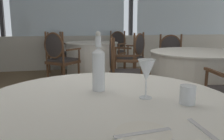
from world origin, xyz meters
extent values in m
plane|color=#756047|center=(0.00, 0.00, 0.00)|extent=(13.08, 13.08, 0.00)
cube|color=beige|center=(0.00, 3.58, 0.42)|extent=(10.06, 0.12, 0.85)
cube|color=silver|center=(3.15, 3.60, 1.75)|extent=(2.77, 0.02, 1.81)
cube|color=#333338|center=(1.58, 3.58, 1.75)|extent=(0.08, 0.14, 1.81)
cylinder|color=silver|center=(0.00, -1.29, 0.75)|extent=(1.29, 1.29, 0.02)
cylinder|color=silver|center=(0.05, -1.69, 0.76)|extent=(0.19, 0.19, 0.01)
cube|color=silver|center=(0.05, -1.69, 0.77)|extent=(0.21, 0.04, 0.00)
cube|color=silver|center=(0.27, -1.70, 0.76)|extent=(0.02, 0.19, 0.00)
cylinder|color=white|center=(-0.01, -1.13, 0.86)|extent=(0.07, 0.07, 0.21)
cone|color=white|center=(-0.01, -1.13, 0.99)|extent=(0.07, 0.07, 0.03)
cylinder|color=white|center=(-0.01, -1.13, 1.03)|extent=(0.03, 0.03, 0.06)
sphere|color=silver|center=(-0.01, -1.13, 1.07)|extent=(0.03, 0.03, 0.03)
cylinder|color=white|center=(0.20, -1.31, 0.76)|extent=(0.06, 0.06, 0.00)
cylinder|color=white|center=(0.20, -1.31, 0.80)|extent=(0.01, 0.01, 0.08)
cone|color=white|center=(0.20, -1.31, 0.90)|extent=(0.09, 0.09, 0.11)
cylinder|color=white|center=(0.36, -1.44, 0.80)|extent=(0.07, 0.07, 0.09)
cylinder|color=silver|center=(0.41, 2.54, 0.75)|extent=(1.12, 1.12, 0.02)
cylinder|color=silver|center=(0.41, 2.54, 0.37)|extent=(1.09, 1.09, 0.74)
cube|color=brown|center=(1.06, 1.92, 0.45)|extent=(0.65, 0.65, 0.05)
cube|color=#383333|center=(1.06, 1.92, 0.50)|extent=(0.60, 0.60, 0.04)
cylinder|color=brown|center=(0.78, 1.91, 0.21)|extent=(0.04, 0.04, 0.43)
cylinder|color=brown|center=(1.06, 2.20, 0.21)|extent=(0.04, 0.04, 0.43)
cylinder|color=brown|center=(1.07, 1.64, 0.21)|extent=(0.04, 0.04, 0.43)
cylinder|color=brown|center=(1.35, 1.93, 0.21)|extent=(0.04, 0.04, 0.43)
cylinder|color=brown|center=(1.07, 1.64, 0.73)|extent=(0.04, 0.04, 0.50)
cylinder|color=brown|center=(1.35, 1.93, 0.73)|extent=(0.04, 0.04, 0.50)
ellipsoid|color=#383333|center=(1.22, 1.77, 0.75)|extent=(0.30, 0.32, 0.42)
torus|color=brown|center=(1.22, 1.77, 0.75)|extent=(0.32, 0.34, 0.43)
cube|color=brown|center=(0.88, 1.75, 0.70)|extent=(0.29, 0.28, 0.03)
cylinder|color=brown|center=(0.78, 1.85, 0.59)|extent=(0.03, 0.03, 0.22)
cube|color=brown|center=(1.22, 2.12, 0.70)|extent=(0.29, 0.28, 0.03)
cylinder|color=brown|center=(1.12, 2.21, 0.59)|extent=(0.03, 0.03, 0.22)
cube|color=brown|center=(1.03, 3.19, 0.43)|extent=(0.65, 0.65, 0.05)
cube|color=#383333|center=(1.03, 3.19, 0.47)|extent=(0.60, 0.60, 0.04)
cylinder|color=brown|center=(1.04, 2.91, 0.20)|extent=(0.04, 0.04, 0.40)
cylinder|color=brown|center=(0.74, 3.18, 0.20)|extent=(0.04, 0.04, 0.40)
cylinder|color=brown|center=(1.31, 3.20, 0.20)|extent=(0.04, 0.04, 0.40)
cylinder|color=brown|center=(1.02, 3.48, 0.20)|extent=(0.04, 0.04, 0.40)
cylinder|color=brown|center=(1.31, 3.20, 0.71)|extent=(0.04, 0.04, 0.52)
cylinder|color=brown|center=(1.02, 3.48, 0.71)|extent=(0.04, 0.04, 0.52)
ellipsoid|color=#383333|center=(1.18, 3.35, 0.74)|extent=(0.32, 0.30, 0.44)
torus|color=brown|center=(1.18, 3.35, 0.74)|extent=(0.35, 0.33, 0.45)
cube|color=brown|center=(1.20, 3.01, 0.67)|extent=(0.28, 0.29, 0.03)
cylinder|color=brown|center=(1.10, 2.90, 0.56)|extent=(0.03, 0.03, 0.22)
cube|color=brown|center=(0.83, 3.35, 0.67)|extent=(0.28, 0.29, 0.03)
cylinder|color=brown|center=(0.74, 3.25, 0.56)|extent=(0.03, 0.03, 0.22)
cube|color=brown|center=(-0.24, 3.16, 0.42)|extent=(0.65, 0.65, 0.05)
cube|color=#383333|center=(-0.24, 3.16, 0.47)|extent=(0.60, 0.60, 0.04)
cylinder|color=brown|center=(0.04, 3.16, 0.20)|extent=(0.04, 0.04, 0.40)
cylinder|color=brown|center=(-0.24, 2.87, 0.20)|extent=(0.04, 0.04, 0.40)
cylinder|color=brown|center=(-0.25, 3.44, 0.20)|extent=(0.04, 0.04, 0.40)
cylinder|color=brown|center=(-0.53, 3.15, 0.20)|extent=(0.04, 0.04, 0.40)
cylinder|color=brown|center=(-0.25, 3.44, 0.70)|extent=(0.04, 0.04, 0.51)
cylinder|color=brown|center=(-0.53, 3.15, 0.70)|extent=(0.04, 0.04, 0.51)
ellipsoid|color=#383333|center=(-0.40, 3.30, 0.73)|extent=(0.30, 0.32, 0.43)
torus|color=brown|center=(-0.40, 3.30, 0.73)|extent=(0.33, 0.34, 0.44)
cube|color=brown|center=(-0.06, 3.32, 0.67)|extent=(0.29, 0.28, 0.03)
cylinder|color=brown|center=(0.04, 3.23, 0.56)|extent=(0.03, 0.03, 0.22)
cube|color=brown|center=(-0.40, 2.96, 0.67)|extent=(0.29, 0.28, 0.03)
cylinder|color=brown|center=(-0.30, 2.86, 0.56)|extent=(0.03, 0.03, 0.22)
cube|color=brown|center=(-0.21, 1.88, 0.45)|extent=(0.65, 0.65, 0.05)
cube|color=#383333|center=(-0.21, 1.88, 0.49)|extent=(0.60, 0.60, 0.04)
cylinder|color=brown|center=(-0.22, 2.17, 0.21)|extent=(0.04, 0.04, 0.43)
cylinder|color=brown|center=(0.07, 1.89, 0.21)|extent=(0.04, 0.04, 0.43)
cylinder|color=brown|center=(-0.49, 1.88, 0.21)|extent=(0.04, 0.04, 0.43)
cylinder|color=brown|center=(-0.20, 1.60, 0.21)|extent=(0.04, 0.04, 0.43)
cylinder|color=brown|center=(-0.49, 1.88, 0.74)|extent=(0.04, 0.04, 0.53)
cylinder|color=brown|center=(-0.20, 1.60, 0.74)|extent=(0.04, 0.04, 0.53)
ellipsoid|color=#383333|center=(-0.36, 1.73, 0.77)|extent=(0.32, 0.30, 0.45)
torus|color=brown|center=(-0.36, 1.73, 0.77)|extent=(0.35, 0.34, 0.46)
cube|color=brown|center=(-0.38, 2.07, 0.70)|extent=(0.28, 0.29, 0.03)
cylinder|color=brown|center=(-0.28, 2.17, 0.59)|extent=(0.03, 0.03, 0.22)
cube|color=brown|center=(-0.01, 1.73, 0.70)|extent=(0.28, 0.29, 0.03)
cylinder|color=brown|center=(0.08, 1.83, 0.59)|extent=(0.03, 0.03, 0.22)
cylinder|color=silver|center=(1.63, 0.50, 0.75)|extent=(1.30, 1.30, 0.02)
cylinder|color=silver|center=(1.63, 0.50, 0.37)|extent=(1.26, 1.26, 0.74)
cube|color=brown|center=(1.78, 1.48, 0.43)|extent=(0.52, 0.52, 0.05)
cube|color=#383333|center=(1.78, 1.48, 0.47)|extent=(0.48, 0.48, 0.04)
cylinder|color=brown|center=(1.95, 1.25, 0.20)|extent=(0.04, 0.04, 0.40)
cylinder|color=brown|center=(1.55, 1.31, 0.20)|extent=(0.04, 0.04, 0.40)
cylinder|color=brown|center=(2.01, 1.65, 0.20)|extent=(0.04, 0.04, 0.40)
cylinder|color=brown|center=(1.61, 1.71, 0.20)|extent=(0.04, 0.04, 0.40)
cylinder|color=brown|center=(2.01, 1.65, 0.70)|extent=(0.04, 0.04, 0.50)
cylinder|color=brown|center=(1.61, 1.71, 0.70)|extent=(0.04, 0.04, 0.50)
ellipsoid|color=#383333|center=(1.81, 1.69, 0.72)|extent=(0.39, 0.11, 0.42)
torus|color=brown|center=(1.81, 1.69, 0.72)|extent=(0.43, 0.09, 0.43)
cube|color=brown|center=(2.02, 1.42, 0.67)|extent=(0.09, 0.37, 0.03)
cylinder|color=brown|center=(2.00, 1.29, 0.56)|extent=(0.03, 0.03, 0.22)
cube|color=brown|center=(1.53, 1.50, 0.67)|extent=(0.09, 0.37, 0.03)
cylinder|color=brown|center=(1.51, 1.36, 0.56)|extent=(0.03, 0.03, 0.22)
cube|color=brown|center=(0.66, 0.65, 0.42)|extent=(0.52, 0.52, 0.05)
cube|color=#383333|center=(0.66, 0.65, 0.47)|extent=(0.48, 0.48, 0.04)
cylinder|color=brown|center=(0.88, 0.82, 0.20)|extent=(0.04, 0.04, 0.40)
cylinder|color=brown|center=(0.83, 0.42, 0.20)|extent=(0.04, 0.04, 0.40)
cylinder|color=brown|center=(0.49, 0.88, 0.20)|extent=(0.04, 0.04, 0.40)
cylinder|color=brown|center=(0.43, 0.48, 0.20)|extent=(0.04, 0.04, 0.40)
cylinder|color=brown|center=(0.49, 0.88, 0.70)|extent=(0.04, 0.04, 0.51)
cylinder|color=brown|center=(0.43, 0.48, 0.70)|extent=(0.04, 0.04, 0.51)
ellipsoid|color=#383333|center=(0.44, 0.68, 0.73)|extent=(0.11, 0.39, 0.43)
torus|color=brown|center=(0.44, 0.68, 0.73)|extent=(0.10, 0.44, 0.44)
cube|color=brown|center=(0.71, 0.89, 0.67)|extent=(0.37, 0.09, 0.03)
cylinder|color=brown|center=(0.85, 0.87, 0.56)|extent=(0.03, 0.03, 0.22)
cube|color=brown|center=(0.64, 0.40, 0.67)|extent=(0.37, 0.09, 0.03)
cylinder|color=brown|center=(0.78, 0.38, 0.56)|extent=(0.03, 0.03, 0.22)
cylinder|color=brown|center=(1.32, -0.25, 0.20)|extent=(0.04, 0.04, 0.40)
cube|color=brown|center=(1.25, -0.42, 0.67)|extent=(0.09, 0.37, 0.03)
cylinder|color=brown|center=(1.27, -0.28, 0.56)|extent=(0.03, 0.03, 0.22)
camera|label=1|loc=(-0.20, -2.37, 1.12)|focal=36.83mm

